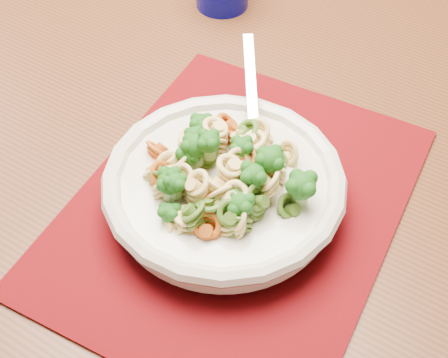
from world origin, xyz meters
TOP-DOWN VIEW (x-y plane):
  - dining_table at (0.01, -0.47)m, footprint 1.72×1.44m
  - placemat at (0.03, -0.64)m, footprint 0.51×0.47m
  - pasta_bowl at (0.02, -0.63)m, footprint 0.25×0.25m
  - pasta_broccoli_heap at (0.02, -0.63)m, footprint 0.21×0.21m
  - fork at (0.07, -0.61)m, footprint 0.12×0.17m

SIDE VIEW (x-z plane):
  - dining_table at x=0.01m, z-range 0.28..1.03m
  - placemat at x=0.03m, z-range 0.75..0.75m
  - pasta_bowl at x=0.02m, z-range 0.76..0.81m
  - fork at x=0.07m, z-range 0.76..0.84m
  - pasta_broccoli_heap at x=0.02m, z-range 0.77..0.83m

